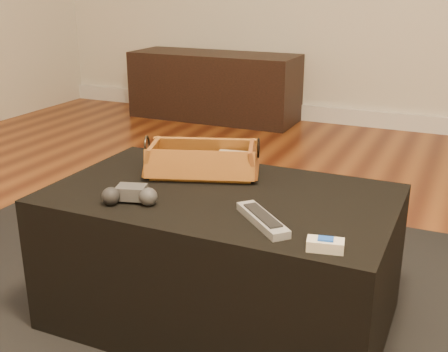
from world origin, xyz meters
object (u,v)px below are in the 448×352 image
at_px(tv_remote, 196,169).
at_px(game_controller, 130,195).
at_px(wicker_basket, 202,162).
at_px(cream_gadget, 325,245).
at_px(media_cabinet, 214,86).
at_px(ottoman, 221,257).
at_px(silver_remote, 262,219).

xyz_separation_m(tv_remote, game_controller, (-0.06, -0.28, 0.00)).
distance_m(wicker_basket, game_controller, 0.31).
bearing_deg(cream_gadget, media_cabinet, 119.91).
height_order(media_cabinet, wicker_basket, wicker_basket).
bearing_deg(tv_remote, ottoman, -63.20).
height_order(wicker_basket, cream_gadget, wicker_basket).
relative_size(wicker_basket, silver_remote, 2.05).
relative_size(tv_remote, wicker_basket, 0.48).
relative_size(media_cabinet, wicker_basket, 3.25).
height_order(tv_remote, cream_gadget, same).
bearing_deg(game_controller, cream_gadget, -5.96).
relative_size(wicker_basket, game_controller, 2.41).
height_order(game_controller, silver_remote, game_controller).
distance_m(tv_remote, game_controller, 0.29).
bearing_deg(silver_remote, wicker_basket, 137.92).
xyz_separation_m(ottoman, silver_remote, (0.19, -0.16, 0.22)).
relative_size(tv_remote, cream_gadget, 2.05).
height_order(media_cabinet, ottoman, media_cabinet).
xyz_separation_m(media_cabinet, silver_remote, (1.38, -2.64, 0.19)).
bearing_deg(silver_remote, cream_gadget, -23.91).
bearing_deg(tv_remote, game_controller, -127.41).
xyz_separation_m(ottoman, tv_remote, (-0.13, 0.10, 0.23)).
distance_m(ottoman, game_controller, 0.35).
bearing_deg(media_cabinet, wicker_basket, -65.57).
relative_size(media_cabinet, game_controller, 7.85).
bearing_deg(game_controller, wicker_basket, 76.29).
bearing_deg(wicker_basket, ottoman, -45.50).
distance_m(media_cabinet, ottoman, 2.75).
distance_m(tv_remote, cream_gadget, 0.61).
distance_m(media_cabinet, game_controller, 2.85).
xyz_separation_m(media_cabinet, game_controller, (1.00, -2.66, 0.21)).
height_order(ottoman, silver_remote, silver_remote).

